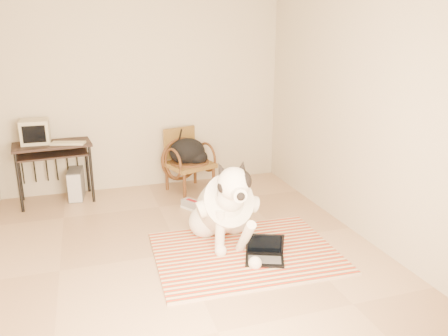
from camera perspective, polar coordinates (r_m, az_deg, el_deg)
name	(u,v)px	position (r m, az deg, el deg)	size (l,w,h in m)	color
floor	(181,253)	(4.58, -5.68, -10.97)	(4.50, 4.50, 0.00)	tan
wall_back	(144,94)	(6.33, -10.46, 9.48)	(4.50, 4.50, 0.00)	#C1B59E
wall_front	(276,211)	(2.06, 6.77, -5.64)	(4.50, 4.50, 0.00)	#C1B59E
wall_right	(360,112)	(4.93, 17.34, 6.95)	(4.50, 4.50, 0.00)	#C1B59E
rug	(246,253)	(4.55, 2.86, -10.97)	(1.87, 1.46, 0.02)	red
dog	(224,208)	(4.60, 0.05, -5.19)	(0.68, 1.43, 1.03)	white
laptop	(265,253)	(4.39, 5.34, -11.03)	(0.45, 0.39, 0.26)	black
computer_desk	(53,152)	(6.11, -21.47, 1.96)	(1.01, 0.63, 0.80)	black
crt_monitor	(35,132)	(6.14, -23.45, 4.37)	(0.35, 0.33, 0.31)	#B0A78A
desk_keyboard	(68,143)	(5.97, -19.70, 3.07)	(0.42, 0.15, 0.03)	#B0A78A
pc_tower	(76,184)	(6.28, -18.76, -1.99)	(0.22, 0.44, 0.40)	#515154
rattan_chair	(188,160)	(6.21, -4.78, 1.01)	(0.73, 0.72, 0.88)	brown
backpack	(189,152)	(6.11, -4.61, 2.04)	(0.52, 0.41, 0.37)	black
sneaker_left	(193,206)	(5.62, -4.03, -4.91)	(0.29, 0.36, 0.12)	white
sneaker_right	(205,202)	(5.74, -2.48, -4.47)	(0.16, 0.31, 0.10)	white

